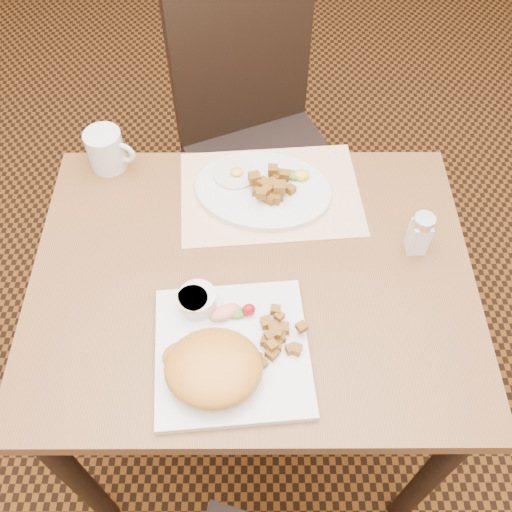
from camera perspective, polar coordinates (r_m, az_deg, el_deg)
The scene contains 15 objects.
ground at distance 1.83m, azimuth -0.24°, elevation -14.99°, with size 8.00×8.00×0.00m, color black.
table at distance 1.25m, azimuth -0.34°, elevation -4.64°, with size 0.90×0.70×0.75m.
chair_far at distance 1.75m, azimuth 0.12°, elevation 12.30°, with size 0.55×0.56×0.97m.
placemat at distance 1.29m, azimuth 1.45°, elevation 6.28°, with size 0.40×0.28×0.00m, color white.
plate_square at distance 1.06m, azimuth -2.39°, elevation -9.53°, with size 0.28×0.28×0.02m, color silver.
plate_oval at distance 1.28m, azimuth 0.71°, elevation 6.57°, with size 0.30×0.23×0.02m, color silver, non-canonical shape.
hollandaise_mound at distance 1.01m, azimuth -4.36°, elevation -11.10°, with size 0.18×0.15×0.06m.
ramekin at distance 1.09m, azimuth -5.90°, elevation -4.41°, with size 0.07×0.07×0.04m.
garnish_sq at distance 1.08m, azimuth -2.35°, elevation -5.57°, with size 0.09×0.05×0.03m.
fried_egg at distance 1.30m, azimuth -2.11°, elevation 8.30°, with size 0.10×0.10×0.02m.
garnish_ov at distance 1.30m, azimuth 4.24°, elevation 8.10°, with size 0.06×0.04×0.02m.
salt_shaker at distance 1.20m, azimuth 16.06°, elevation 2.21°, with size 0.04×0.04×0.10m.
coffee_mug at distance 1.36m, azimuth -14.70°, elevation 10.22°, with size 0.11×0.08×0.10m.
home_fries_sq at distance 1.05m, azimuth 1.89°, elevation -8.31°, with size 0.10×0.12×0.03m.
home_fries_ov at distance 1.26m, azimuth 1.56°, elevation 6.98°, with size 0.11×0.10×0.04m.
Camera 1 is at (0.01, -0.64, 1.71)m, focal length 40.00 mm.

